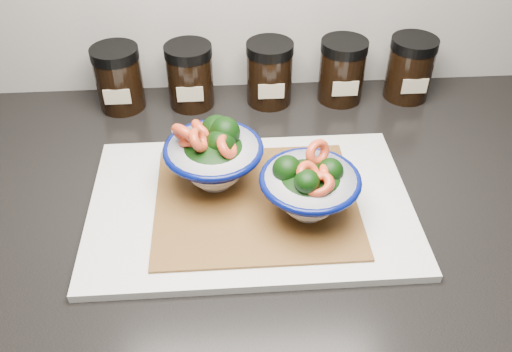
{
  "coord_description": "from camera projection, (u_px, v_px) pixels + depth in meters",
  "views": [
    {
      "loc": [
        -0.06,
        0.85,
        1.43
      ],
      "look_at": [
        -0.02,
        1.41,
        0.96
      ],
      "focal_mm": 38.0,
      "sensor_mm": 36.0,
      "label": 1
    }
  ],
  "objects": [
    {
      "name": "countertop",
      "position": [
        270.0,
        197.0,
        0.81
      ],
      "size": [
        3.5,
        0.6,
        0.04
      ],
      "primitive_type": "cube",
      "color": "black",
      "rests_on": "cabinet"
    },
    {
      "name": "cutting_board",
      "position": [
        251.0,
        205.0,
        0.76
      ],
      "size": [
        0.45,
        0.3,
        0.01
      ],
      "primitive_type": "cube",
      "color": "silver",
      "rests_on": "countertop"
    },
    {
      "name": "bamboo_mat",
      "position": [
        256.0,
        201.0,
        0.76
      ],
      "size": [
        0.28,
        0.24,
        0.0
      ],
      "primitive_type": "cube",
      "color": "brown",
      "rests_on": "cutting_board"
    },
    {
      "name": "bowl_left",
      "position": [
        214.0,
        156.0,
        0.76
      ],
      "size": [
        0.14,
        0.14,
        0.11
      ],
      "rotation": [
        0.0,
        0.0,
        0.24
      ],
      "color": "white",
      "rests_on": "bamboo_mat"
    },
    {
      "name": "bowl_right",
      "position": [
        309.0,
        188.0,
        0.71
      ],
      "size": [
        0.13,
        0.13,
        0.1
      ],
      "rotation": [
        0.0,
        0.0,
        0.04
      ],
      "color": "white",
      "rests_on": "bamboo_mat"
    },
    {
      "name": "spice_jar_a",
      "position": [
        119.0,
        78.0,
        0.94
      ],
      "size": [
        0.08,
        0.08,
        0.11
      ],
      "color": "black",
      "rests_on": "countertop"
    },
    {
      "name": "spice_jar_b",
      "position": [
        190.0,
        76.0,
        0.94
      ],
      "size": [
        0.08,
        0.08,
        0.11
      ],
      "color": "black",
      "rests_on": "countertop"
    },
    {
      "name": "spice_jar_c",
      "position": [
        269.0,
        73.0,
        0.95
      ],
      "size": [
        0.08,
        0.08,
        0.11
      ],
      "color": "black",
      "rests_on": "countertop"
    },
    {
      "name": "spice_jar_d",
      "position": [
        342.0,
        70.0,
        0.96
      ],
      "size": [
        0.08,
        0.08,
        0.11
      ],
      "color": "black",
      "rests_on": "countertop"
    },
    {
      "name": "spice_jar_e",
      "position": [
        410.0,
        68.0,
        0.96
      ],
      "size": [
        0.08,
        0.08,
        0.11
      ],
      "color": "black",
      "rests_on": "countertop"
    }
  ]
}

